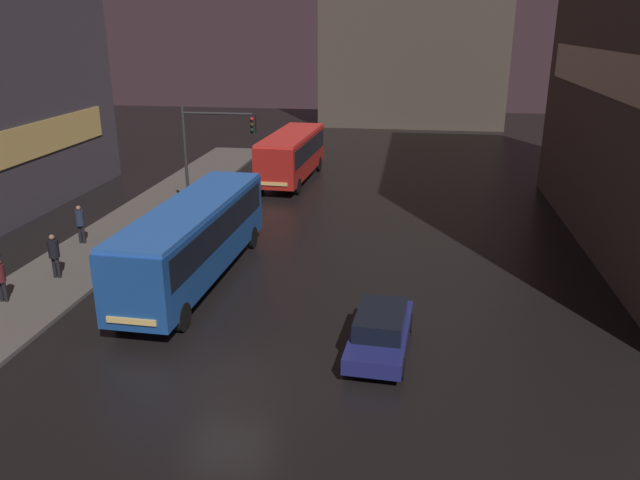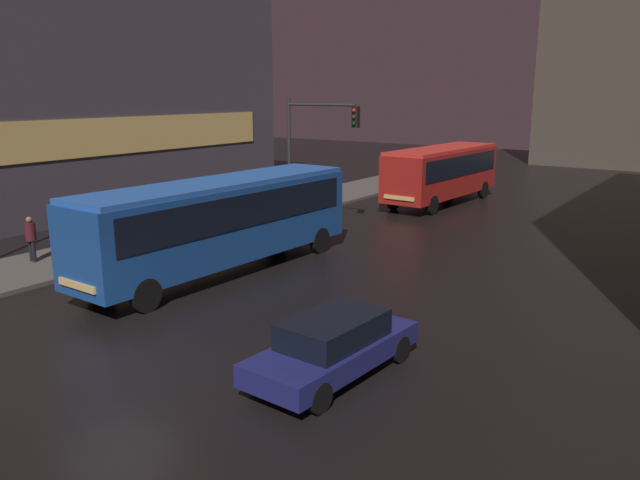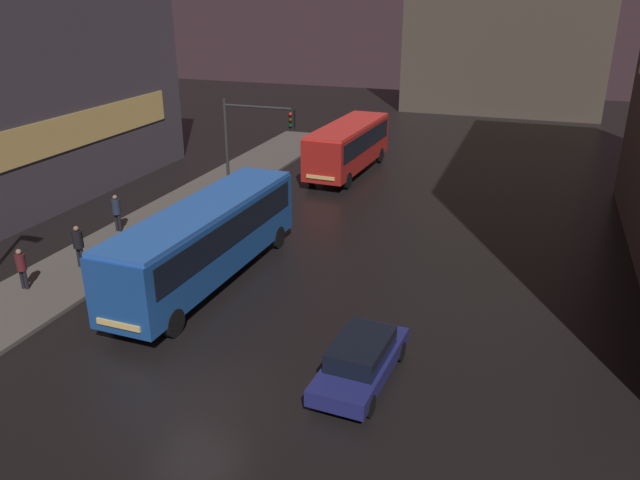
{
  "view_description": "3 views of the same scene",
  "coord_description": "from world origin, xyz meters",
  "views": [
    {
      "loc": [
        5.03,
        -15.17,
        9.89
      ],
      "look_at": [
        1.59,
        7.83,
        1.76
      ],
      "focal_mm": 35.0,
      "sensor_mm": 36.0,
      "label": 1
    },
    {
      "loc": [
        11.34,
        -8.21,
        6.17
      ],
      "look_at": [
        -0.16,
        8.49,
        1.32
      ],
      "focal_mm": 35.0,
      "sensor_mm": 36.0,
      "label": 2
    },
    {
      "loc": [
        8.44,
        -12.89,
        11.0
      ],
      "look_at": [
        1.39,
        7.13,
        2.42
      ],
      "focal_mm": 35.0,
      "sensor_mm": 36.0,
      "label": 3
    }
  ],
  "objects": [
    {
      "name": "pedestrian_mid",
      "position": [
        -9.99,
        10.3,
        1.24
      ],
      "size": [
        0.49,
        0.49,
        1.82
      ],
      "rotation": [
        0.0,
        0.0,
        6.01
      ],
      "color": "black",
      "rests_on": "sidewalk_left"
    },
    {
      "name": "pedestrian_near",
      "position": [
        -8.91,
        6.27,
        1.26
      ],
      "size": [
        0.57,
        0.57,
        1.83
      ],
      "rotation": [
        0.0,
        0.0,
        1.1
      ],
      "color": "black",
      "rests_on": "sidewalk_left"
    },
    {
      "name": "pedestrian_far",
      "position": [
        -9.62,
        3.86,
        1.13
      ],
      "size": [
        0.52,
        0.52,
        1.66
      ],
      "rotation": [
        0.0,
        0.0,
        3.79
      ],
      "color": "black",
      "rests_on": "sidewalk_left"
    },
    {
      "name": "bus_far",
      "position": [
        -2.73,
        24.22,
        1.94
      ],
      "size": [
        2.95,
        9.43,
        3.14
      ],
      "rotation": [
        0.0,
        0.0,
        3.09
      ],
      "color": "#AD1E19",
      "rests_on": "ground"
    },
    {
      "name": "ground_plane",
      "position": [
        0.0,
        0.0,
        0.0
      ],
      "size": [
        120.0,
        120.0,
        0.0
      ],
      "primitive_type": "plane",
      "color": "black"
    },
    {
      "name": "car_taxi",
      "position": [
        4.31,
        2.53,
        0.72
      ],
      "size": [
        2.02,
        4.53,
        1.38
      ],
      "rotation": [
        0.0,
        0.0,
        3.08
      ],
      "color": "navy",
      "rests_on": "ground"
    },
    {
      "name": "traffic_light_main",
      "position": [
        -5.15,
        15.18,
        4.05
      ],
      "size": [
        3.85,
        0.35,
        5.89
      ],
      "color": "#2D2D2D",
      "rests_on": "ground"
    },
    {
      "name": "bus_near",
      "position": [
        -3.34,
        7.13,
        2.0
      ],
      "size": [
        2.79,
        11.32,
        3.24
      ],
      "rotation": [
        0.0,
        0.0,
        3.11
      ],
      "color": "#194793",
      "rests_on": "ground"
    },
    {
      "name": "sidewalk_left",
      "position": [
        -9.0,
        10.0,
        0.07
      ],
      "size": [
        4.0,
        48.0,
        0.15
      ],
      "color": "#56514C",
      "rests_on": "ground"
    }
  ]
}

